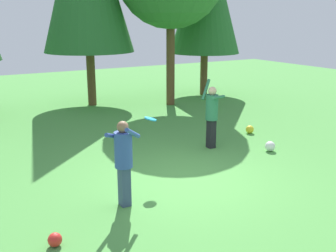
# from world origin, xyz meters

# --- Properties ---
(ground_plane) EXTENTS (40.00, 40.00, 0.00)m
(ground_plane) POSITION_xyz_m (0.00, 0.00, 0.00)
(ground_plane) COLOR #4C9342
(person_thrower) EXTENTS (0.64, 0.64, 1.90)m
(person_thrower) POSITION_xyz_m (1.89, 1.58, 1.03)
(person_thrower) COLOR black
(person_thrower) RESTS_ON ground_plane
(person_catcher) EXTENTS (0.74, 0.73, 1.69)m
(person_catcher) POSITION_xyz_m (-1.66, -0.49, 1.00)
(person_catcher) COLOR #38476B
(person_catcher) RESTS_ON ground_plane
(frisbee) EXTENTS (0.32, 0.32, 0.10)m
(frisbee) POSITION_xyz_m (-0.59, 0.45, 1.39)
(frisbee) COLOR #2393D1
(ball_yellow) EXTENTS (0.25, 0.25, 0.25)m
(ball_yellow) POSITION_xyz_m (3.80, 2.13, 0.13)
(ball_yellow) COLOR yellow
(ball_yellow) RESTS_ON ground_plane
(ball_white) EXTENTS (0.28, 0.28, 0.28)m
(ball_white) POSITION_xyz_m (3.11, 0.52, 0.14)
(ball_white) COLOR white
(ball_white) RESTS_ON ground_plane
(ball_red) EXTENTS (0.23, 0.23, 0.23)m
(ball_red) POSITION_xyz_m (-3.23, -1.27, 0.11)
(ball_red) COLOR red
(ball_red) RESTS_ON ground_plane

